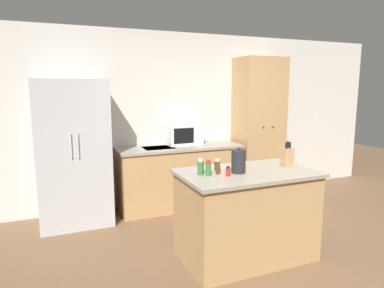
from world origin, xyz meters
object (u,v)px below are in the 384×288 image
spice_bottle_pale_salt (208,169)px  kettle (238,161)px  knife_block (288,157)px  spice_bottle_tall_dark (217,165)px  spice_bottle_short_red (228,172)px  spice_bottle_green_herb (218,167)px  pantry_cabinet (258,128)px  microwave (184,134)px  refrigerator (73,153)px  spice_bottle_amber_oil (201,167)px

spice_bottle_pale_salt → kettle: bearing=-1.0°
spice_bottle_pale_salt → knife_block: bearing=0.7°
spice_bottle_tall_dark → spice_bottle_short_red: bearing=-91.2°
knife_block → spice_bottle_green_herb: 0.84m
knife_block → pantry_cabinet: bearing=65.6°
spice_bottle_short_red → spice_bottle_green_herb: (-0.06, 0.11, 0.03)m
knife_block → spice_bottle_green_herb: size_ratio=1.83×
spice_bottle_green_herb → microwave: bearing=79.1°
pantry_cabinet → spice_bottle_pale_salt: size_ratio=14.56×
knife_block → spice_bottle_green_herb: bearing=178.7°
microwave → spice_bottle_green_herb: size_ratio=3.35×
refrigerator → spice_bottle_short_red: refrigerator is taller
spice_bottle_pale_salt → refrigerator: bearing=123.9°
refrigerator → knife_block: refrigerator is taller
pantry_cabinet → spice_bottle_green_herb: pantry_cabinet is taller
pantry_cabinet → spice_bottle_short_red: size_ratio=23.71×
microwave → spice_bottle_amber_oil: bearing=-106.3°
knife_block → spice_bottle_short_red: size_ratio=2.98×
refrigerator → microwave: 1.62m
spice_bottle_amber_oil → spice_bottle_green_herb: 0.17m
spice_bottle_amber_oil → spice_bottle_green_herb: (0.17, -0.04, -0.00)m
pantry_cabinet → knife_block: 1.94m
spice_bottle_tall_dark → spice_bottle_green_herb: bearing=-114.2°
knife_block → spice_bottle_tall_dark: (-0.77, 0.15, -0.05)m
pantry_cabinet → spice_bottle_tall_dark: (-1.57, -1.61, -0.14)m
knife_block → spice_bottle_amber_oil: size_ratio=1.75×
spice_bottle_tall_dark → spice_bottle_short_red: 0.24m
microwave → spice_bottle_short_red: 1.96m
refrigerator → kettle: 2.25m
refrigerator → spice_bottle_tall_dark: size_ratio=16.37×
kettle → spice_bottle_tall_dark: bearing=131.8°
refrigerator → spice_bottle_short_red: (1.31, -1.77, 0.03)m
microwave → spice_bottle_green_herb: microwave is taller
spice_bottle_tall_dark → spice_bottle_amber_oil: spice_bottle_amber_oil is taller
microwave → spice_bottle_green_herb: 1.86m
knife_block → spice_bottle_pale_salt: 0.96m
kettle → microwave: bearing=85.7°
knife_block → spice_bottle_pale_salt: (-0.95, -0.01, -0.04)m
pantry_cabinet → microwave: size_ratio=4.35×
pantry_cabinet → kettle: pantry_cabinet is taller
spice_bottle_tall_dark → spice_bottle_amber_oil: (-0.23, -0.09, 0.02)m
spice_bottle_green_herb → kettle: bearing=-9.7°
spice_bottle_amber_oil → spice_bottle_pale_salt: 0.09m
microwave → spice_bottle_pale_salt: size_ratio=3.35×
spice_bottle_amber_oil → spice_bottle_tall_dark: bearing=21.6°
microwave → spice_bottle_short_red: microwave is taller
spice_bottle_tall_dark → kettle: (0.15, -0.17, 0.07)m
knife_block → spice_bottle_amber_oil: (-1.00, 0.06, -0.03)m
pantry_cabinet → spice_bottle_short_red: pantry_cabinet is taller
refrigerator → spice_bottle_green_herb: 2.08m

